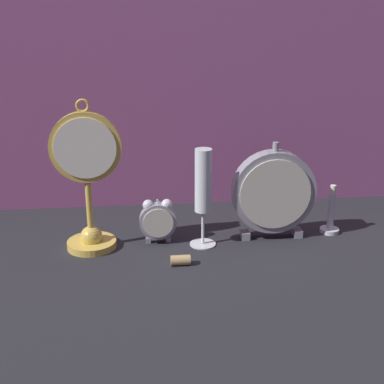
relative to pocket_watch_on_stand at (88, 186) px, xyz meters
The scene contains 8 objects.
ground_plane 0.28m from the pocket_watch_on_stand, 13.93° to the right, with size 4.00×4.00×0.00m, color #232328.
fabric_backdrop_drape 0.38m from the pocket_watch_on_stand, 48.99° to the left, with size 1.34×0.01×0.57m, color #8E4C7F.
pocket_watch_on_stand is the anchor object (origin of this frame).
alarm_clock_twin_bell 0.18m from the pocket_watch_on_stand, ahead, with size 0.09×0.03×0.11m.
mantel_clock_silver 0.42m from the pocket_watch_on_stand, ahead, with size 0.20×0.04×0.23m.
champagne_flute 0.26m from the pocket_watch_on_stand, ahead, with size 0.06×0.06×0.23m.
brass_candlestick 0.58m from the pocket_watch_on_stand, ahead, with size 0.05×0.05×0.12m.
wine_cork 0.26m from the pocket_watch_on_stand, 29.17° to the right, with size 0.02×0.02×0.04m, color tan.
Camera 1 is at (-0.12, -1.07, 0.53)m, focal length 50.00 mm.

